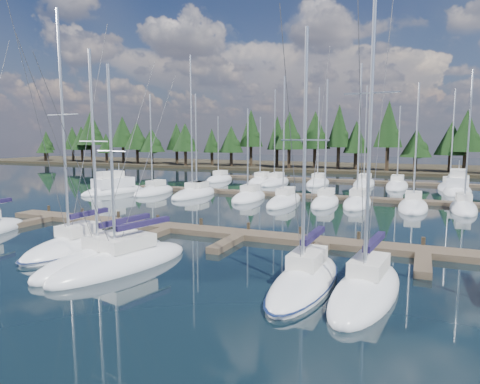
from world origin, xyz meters
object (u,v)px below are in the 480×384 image
at_px(main_dock, 240,236).
at_px(motor_yacht_right, 458,189).
at_px(front_sailboat_2, 106,258).
at_px(front_sailboat_1, 75,247).
at_px(front_sailboat_5, 366,289).
at_px(front_sailboat_4, 305,281).
at_px(front_sailboat_3, 123,263).
at_px(motor_yacht_left, 113,189).

height_order(main_dock, motor_yacht_right, motor_yacht_right).
bearing_deg(front_sailboat_2, main_dock, 60.48).
distance_m(front_sailboat_1, front_sailboat_5, 18.00).
xyz_separation_m(front_sailboat_1, motor_yacht_right, (24.42, 41.84, 0.25)).
bearing_deg(front_sailboat_2, front_sailboat_4, 3.38).
height_order(front_sailboat_2, front_sailboat_5, front_sailboat_5).
distance_m(front_sailboat_1, front_sailboat_3, 5.28).
distance_m(front_sailboat_4, front_sailboat_5, 2.89).
xyz_separation_m(front_sailboat_2, front_sailboat_5, (14.41, 0.59, 0.03)).
xyz_separation_m(front_sailboat_2, front_sailboat_3, (1.46, -0.29, -0.01)).
bearing_deg(front_sailboat_5, front_sailboat_1, 177.73).
distance_m(main_dock, front_sailboat_2, 9.70).
bearing_deg(front_sailboat_3, motor_yacht_right, 65.95).
distance_m(front_sailboat_3, motor_yacht_right, 47.56).
distance_m(front_sailboat_2, front_sailboat_5, 14.42).
bearing_deg(front_sailboat_2, front_sailboat_3, -11.26).
relative_size(front_sailboat_1, motor_yacht_right, 1.49).
relative_size(front_sailboat_1, motor_yacht_left, 1.58).
distance_m(main_dock, motor_yacht_left, 30.27).
distance_m(front_sailboat_2, motor_yacht_right, 47.91).
xyz_separation_m(front_sailboat_2, front_sailboat_4, (11.53, 0.68, -0.00)).
xyz_separation_m(front_sailboat_3, front_sailboat_5, (12.95, 0.88, 0.04)).
bearing_deg(main_dock, motor_yacht_left, 146.11).
bearing_deg(front_sailboat_4, front_sailboat_3, -174.48).
height_order(front_sailboat_4, front_sailboat_5, front_sailboat_5).
bearing_deg(front_sailboat_3, front_sailboat_2, 168.74).
bearing_deg(motor_yacht_left, motor_yacht_right, 23.40).
bearing_deg(motor_yacht_right, front_sailboat_2, -115.79).
xyz_separation_m(front_sailboat_2, motor_yacht_left, (-20.35, 25.32, 0.23)).
relative_size(front_sailboat_1, front_sailboat_4, 1.21).
relative_size(front_sailboat_2, motor_yacht_left, 1.29).
xyz_separation_m(main_dock, motor_yacht_left, (-25.13, 16.88, 0.31)).
bearing_deg(front_sailboat_5, front_sailboat_3, -176.12).
bearing_deg(front_sailboat_2, motor_yacht_right, 64.21).
height_order(motor_yacht_left, motor_yacht_right, motor_yacht_right).
relative_size(front_sailboat_1, front_sailboat_5, 0.94).
relative_size(front_sailboat_3, front_sailboat_4, 0.92).
xyz_separation_m(front_sailboat_5, motor_yacht_left, (-34.77, 24.73, 0.20)).
xyz_separation_m(main_dock, front_sailboat_2, (-4.78, -8.44, 0.08)).
height_order(front_sailboat_3, front_sailboat_4, front_sailboat_4).
relative_size(front_sailboat_2, front_sailboat_5, 0.77).
bearing_deg(front_sailboat_5, front_sailboat_4, 178.12).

